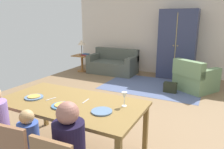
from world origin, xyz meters
TOP-DOWN VIEW (x-y plane):
  - ground_plane at (0.00, 0.47)m, footprint 6.47×6.14m
  - back_wall at (0.00, 3.59)m, footprint 6.47×0.10m
  - dining_table at (-0.02, -1.46)m, footprint 1.93×0.99m
  - plate_near_man at (-0.55, -1.58)m, footprint 0.25×0.25m
  - pizza_near_man at (-0.55, -1.58)m, footprint 0.17×0.17m
  - plate_near_child at (-0.02, -1.64)m, footprint 0.25×0.25m
  - pizza_near_child at (-0.02, -1.64)m, footprint 0.17×0.17m
  - plate_near_woman at (0.51, -1.56)m, footprint 0.25×0.25m
  - wine_glass at (0.68, -1.28)m, footprint 0.07×0.07m
  - fork at (-0.31, -1.51)m, footprint 0.06×0.15m
  - knife at (0.16, -1.36)m, footprint 0.03×0.17m
  - person_man at (-0.55, -2.14)m, footprint 0.30×0.41m
  - area_rug at (0.10, 2.00)m, footprint 2.60×1.80m
  - couch at (-1.54, 2.85)m, footprint 1.61×0.86m
  - armchair at (1.18, 2.15)m, footprint 1.17×1.18m
  - armoire at (0.49, 3.20)m, footprint 1.10×0.59m
  - side_table at (-2.64, 2.60)m, footprint 0.56×0.56m
  - table_lamp at (-2.64, 2.60)m, footprint 0.26×0.26m
  - book_lower at (-2.49, 2.57)m, footprint 0.22×0.16m
  - book_upper at (-2.50, 2.64)m, footprint 0.22×0.16m
  - handbag at (0.66, 1.70)m, footprint 0.32×0.16m

SIDE VIEW (x-z plane):
  - ground_plane at x=0.00m, z-range -0.02..0.00m
  - area_rug at x=0.10m, z-range 0.00..0.01m
  - handbag at x=0.66m, z-range 0.00..0.26m
  - couch at x=-1.54m, z-range -0.11..0.71m
  - armchair at x=1.18m, z-range -0.09..0.73m
  - side_table at x=-2.64m, z-range 0.09..0.67m
  - person_man at x=-0.55m, z-range -0.04..1.07m
  - book_lower at x=-2.49m, z-range 0.58..0.61m
  - book_upper at x=-2.50m, z-range 0.61..0.64m
  - dining_table at x=-0.02m, z-range 0.31..1.07m
  - fork at x=-0.31m, z-range 0.76..0.77m
  - knife at x=0.16m, z-range 0.76..0.77m
  - plate_near_man at x=-0.55m, z-range 0.76..0.78m
  - plate_near_child at x=-0.02m, z-range 0.76..0.78m
  - plate_near_woman at x=0.51m, z-range 0.76..0.78m
  - pizza_near_man at x=-0.55m, z-range 0.78..0.79m
  - pizza_near_child at x=-0.02m, z-range 0.78..0.79m
  - wine_glass at x=0.68m, z-range 0.80..0.99m
  - table_lamp at x=-2.64m, z-range 0.74..1.28m
  - armoire at x=0.49m, z-range 0.00..2.10m
  - back_wall at x=0.00m, z-range 0.00..2.70m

